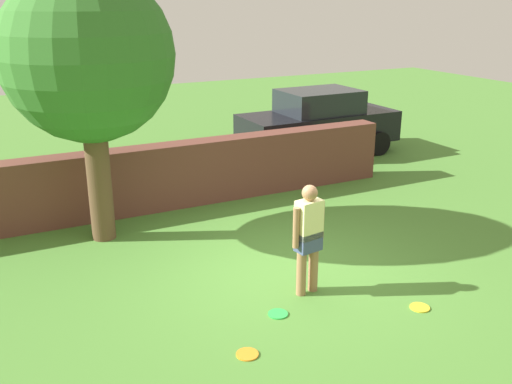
# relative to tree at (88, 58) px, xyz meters

# --- Properties ---
(ground_plane) EXTENTS (40.00, 40.00, 0.00)m
(ground_plane) POSITION_rel_tree_xyz_m (2.23, -2.63, -3.11)
(ground_plane) COLOR #4C8433
(brick_wall) EXTENTS (11.42, 0.50, 1.29)m
(brick_wall) POSITION_rel_tree_xyz_m (0.73, 0.99, -2.46)
(brick_wall) COLOR brown
(brick_wall) RESTS_ON ground
(tree) EXTENTS (2.78, 2.78, 4.53)m
(tree) POSITION_rel_tree_xyz_m (0.00, 0.00, 0.00)
(tree) COLOR brown
(tree) RESTS_ON ground
(person) EXTENTS (0.53, 0.27, 1.62)m
(person) POSITION_rel_tree_xyz_m (2.16, -3.28, -2.21)
(person) COLOR #9E704C
(person) RESTS_ON ground
(car) EXTENTS (4.22, 1.96, 1.72)m
(car) POSITION_rel_tree_xyz_m (6.43, 3.14, -2.25)
(car) COLOR black
(car) RESTS_ON ground
(frisbee_orange) EXTENTS (0.27, 0.27, 0.02)m
(frisbee_orange) POSITION_rel_tree_xyz_m (0.73, -4.28, -3.10)
(frisbee_orange) COLOR orange
(frisbee_orange) RESTS_ON ground
(frisbee_yellow) EXTENTS (0.27, 0.27, 0.02)m
(frisbee_yellow) POSITION_rel_tree_xyz_m (3.31, -4.37, -3.10)
(frisbee_yellow) COLOR yellow
(frisbee_yellow) RESTS_ON ground
(frisbee_green) EXTENTS (0.27, 0.27, 0.02)m
(frisbee_green) POSITION_rel_tree_xyz_m (1.49, -3.64, -3.10)
(frisbee_green) COLOR green
(frisbee_green) RESTS_ON ground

